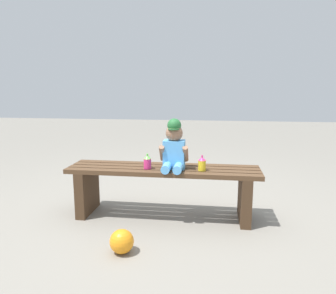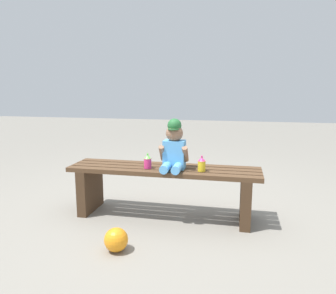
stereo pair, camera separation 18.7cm
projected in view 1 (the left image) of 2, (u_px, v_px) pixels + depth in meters
The scene contains 6 objects.
ground_plane at pixel (163, 216), 2.73m from camera, with size 16.00×16.00×0.00m, color gray.
park_bench at pixel (163, 183), 2.68m from camera, with size 1.56×0.37×0.42m.
child_figure at pixel (174, 147), 2.57m from camera, with size 0.23×0.27×0.40m.
sippy_cup_left at pixel (147, 162), 2.60m from camera, with size 0.06×0.06×0.12m.
sippy_cup_right at pixel (202, 163), 2.54m from camera, with size 0.06×0.06×0.12m.
toy_ball at pixel (122, 241), 2.11m from camera, with size 0.16×0.16×0.16m, color orange.
Camera 1 is at (0.39, -2.55, 1.07)m, focal length 34.62 mm.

